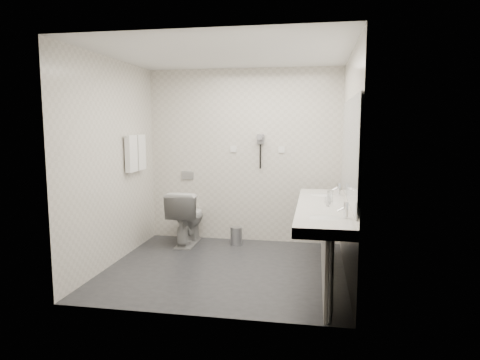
# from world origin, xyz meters

# --- Properties ---
(floor) EXTENTS (2.80, 2.80, 0.00)m
(floor) POSITION_xyz_m (0.00, 0.00, 0.00)
(floor) COLOR #27272C
(floor) RESTS_ON ground
(ceiling) EXTENTS (2.80, 2.80, 0.00)m
(ceiling) POSITION_xyz_m (0.00, 0.00, 2.50)
(ceiling) COLOR white
(ceiling) RESTS_ON wall_back
(wall_back) EXTENTS (2.80, 0.00, 2.80)m
(wall_back) POSITION_xyz_m (0.00, 1.30, 1.25)
(wall_back) COLOR silver
(wall_back) RESTS_ON floor
(wall_front) EXTENTS (2.80, 0.00, 2.80)m
(wall_front) POSITION_xyz_m (0.00, -1.30, 1.25)
(wall_front) COLOR silver
(wall_front) RESTS_ON floor
(wall_left) EXTENTS (0.00, 2.60, 2.60)m
(wall_left) POSITION_xyz_m (-1.40, 0.00, 1.25)
(wall_left) COLOR silver
(wall_left) RESTS_ON floor
(wall_right) EXTENTS (0.00, 2.60, 2.60)m
(wall_right) POSITION_xyz_m (1.40, 0.00, 1.25)
(wall_right) COLOR silver
(wall_right) RESTS_ON floor
(vanity_counter) EXTENTS (0.55, 2.20, 0.10)m
(vanity_counter) POSITION_xyz_m (1.12, -0.20, 0.80)
(vanity_counter) COLOR white
(vanity_counter) RESTS_ON floor
(vanity_panel) EXTENTS (0.03, 2.15, 0.75)m
(vanity_panel) POSITION_xyz_m (1.15, -0.20, 0.38)
(vanity_panel) COLOR gray
(vanity_panel) RESTS_ON floor
(vanity_post_near) EXTENTS (0.06, 0.06, 0.75)m
(vanity_post_near) POSITION_xyz_m (1.18, -1.24, 0.38)
(vanity_post_near) COLOR silver
(vanity_post_near) RESTS_ON floor
(vanity_post_far) EXTENTS (0.06, 0.06, 0.75)m
(vanity_post_far) POSITION_xyz_m (1.18, 0.84, 0.38)
(vanity_post_far) COLOR silver
(vanity_post_far) RESTS_ON floor
(mirror) EXTENTS (0.02, 2.20, 1.05)m
(mirror) POSITION_xyz_m (1.39, -0.20, 1.45)
(mirror) COLOR #B2BCC6
(mirror) RESTS_ON wall_right
(basin_near) EXTENTS (0.40, 0.31, 0.05)m
(basin_near) POSITION_xyz_m (1.12, -0.85, 0.83)
(basin_near) COLOR white
(basin_near) RESTS_ON vanity_counter
(basin_far) EXTENTS (0.40, 0.31, 0.05)m
(basin_far) POSITION_xyz_m (1.12, 0.45, 0.83)
(basin_far) COLOR white
(basin_far) RESTS_ON vanity_counter
(faucet_near) EXTENTS (0.04, 0.04, 0.15)m
(faucet_near) POSITION_xyz_m (1.32, -0.85, 0.92)
(faucet_near) COLOR silver
(faucet_near) RESTS_ON vanity_counter
(faucet_far) EXTENTS (0.04, 0.04, 0.15)m
(faucet_far) POSITION_xyz_m (1.32, 0.45, 0.92)
(faucet_far) COLOR silver
(faucet_far) RESTS_ON vanity_counter
(soap_bottle_a) EXTENTS (0.07, 0.07, 0.12)m
(soap_bottle_a) POSITION_xyz_m (1.17, -0.14, 0.91)
(soap_bottle_a) COLOR white
(soap_bottle_a) RESTS_ON vanity_counter
(soap_bottle_c) EXTENTS (0.05, 0.05, 0.10)m
(soap_bottle_c) POSITION_xyz_m (1.17, -0.28, 0.90)
(soap_bottle_c) COLOR white
(soap_bottle_c) RESTS_ON vanity_counter
(glass_left) EXTENTS (0.09, 0.09, 0.12)m
(glass_left) POSITION_xyz_m (1.20, 0.02, 0.91)
(glass_left) COLOR silver
(glass_left) RESTS_ON vanity_counter
(toilet) EXTENTS (0.44, 0.77, 0.78)m
(toilet) POSITION_xyz_m (-0.76, 0.94, 0.39)
(toilet) COLOR white
(toilet) RESTS_ON floor
(flush_plate) EXTENTS (0.18, 0.02, 0.12)m
(flush_plate) POSITION_xyz_m (-0.85, 1.29, 0.95)
(flush_plate) COLOR #B2B5BA
(flush_plate) RESTS_ON wall_back
(pedal_bin) EXTENTS (0.23, 0.23, 0.24)m
(pedal_bin) POSITION_xyz_m (-0.06, 1.02, 0.12)
(pedal_bin) COLOR #B2B5BA
(pedal_bin) RESTS_ON floor
(bin_lid) EXTENTS (0.17, 0.17, 0.01)m
(bin_lid) POSITION_xyz_m (-0.06, 1.02, 0.25)
(bin_lid) COLOR #B2B5BA
(bin_lid) RESTS_ON pedal_bin
(towel_rail) EXTENTS (0.02, 0.62, 0.02)m
(towel_rail) POSITION_xyz_m (-1.35, 0.55, 1.55)
(towel_rail) COLOR silver
(towel_rail) RESTS_ON wall_left
(towel_near) EXTENTS (0.07, 0.24, 0.48)m
(towel_near) POSITION_xyz_m (-1.34, 0.41, 1.33)
(towel_near) COLOR white
(towel_near) RESTS_ON towel_rail
(towel_far) EXTENTS (0.07, 0.24, 0.48)m
(towel_far) POSITION_xyz_m (-1.34, 0.69, 1.33)
(towel_far) COLOR white
(towel_far) RESTS_ON towel_rail
(dryer_cradle) EXTENTS (0.10, 0.04, 0.14)m
(dryer_cradle) POSITION_xyz_m (0.25, 1.27, 1.50)
(dryer_cradle) COLOR gray
(dryer_cradle) RESTS_ON wall_back
(dryer_barrel) EXTENTS (0.08, 0.14, 0.08)m
(dryer_barrel) POSITION_xyz_m (0.25, 1.20, 1.53)
(dryer_barrel) COLOR gray
(dryer_barrel) RESTS_ON dryer_cradle
(dryer_cord) EXTENTS (0.02, 0.02, 0.35)m
(dryer_cord) POSITION_xyz_m (0.25, 1.26, 1.25)
(dryer_cord) COLOR black
(dryer_cord) RESTS_ON dryer_cradle
(switch_plate_a) EXTENTS (0.09, 0.02, 0.09)m
(switch_plate_a) POSITION_xyz_m (-0.15, 1.29, 1.35)
(switch_plate_a) COLOR white
(switch_plate_a) RESTS_ON wall_back
(switch_plate_b) EXTENTS (0.09, 0.02, 0.09)m
(switch_plate_b) POSITION_xyz_m (0.55, 1.29, 1.35)
(switch_plate_b) COLOR white
(switch_plate_b) RESTS_ON wall_back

